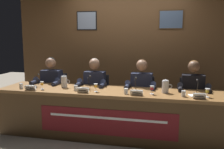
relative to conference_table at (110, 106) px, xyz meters
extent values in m
plane|color=gray|center=(0.00, 0.11, -0.52)|extent=(12.00, 12.00, 0.00)
cube|color=brown|center=(0.00, 1.58, 0.78)|extent=(4.85, 0.12, 2.60)
cube|color=black|center=(-0.87, 1.52, 1.40)|extent=(0.44, 0.02, 0.39)
cube|color=#8C99AD|center=(-0.87, 1.50, 1.40)|extent=(0.40, 0.01, 0.35)
cube|color=#4C3319|center=(0.87, 1.52, 1.40)|extent=(0.48, 0.02, 0.38)
cube|color=slate|center=(0.87, 1.50, 1.40)|extent=(0.44, 0.01, 0.34)
cube|color=brown|center=(0.00, 0.11, 0.21)|extent=(3.65, 0.77, 0.05)
cube|color=#4C341B|center=(0.00, -0.25, -0.17)|extent=(3.59, 0.04, 0.70)
cube|color=#4C341B|center=(-1.78, 0.11, -0.17)|extent=(0.08, 0.69, 0.70)
cube|color=maroon|center=(0.00, -0.27, -0.17)|extent=(2.05, 0.01, 0.39)
cube|color=white|center=(0.00, -0.28, -0.10)|extent=(1.74, 0.00, 0.04)
cylinder|color=black|center=(-1.26, 0.60, -0.50)|extent=(0.44, 0.44, 0.02)
cylinder|color=black|center=(-1.26, 0.60, -0.30)|extent=(0.05, 0.05, 0.39)
cube|color=#232328|center=(-1.26, 0.60, -0.09)|extent=(0.44, 0.44, 0.03)
cube|color=#232328|center=(-1.26, 0.80, 0.14)|extent=(0.40, 0.05, 0.44)
cylinder|color=black|center=(-1.36, 0.25, -0.30)|extent=(0.10, 0.10, 0.44)
cylinder|color=black|center=(-1.16, 0.25, -0.30)|extent=(0.10, 0.10, 0.44)
cylinder|color=black|center=(-1.36, 0.40, -0.03)|extent=(0.13, 0.34, 0.13)
cylinder|color=black|center=(-1.16, 0.40, -0.03)|extent=(0.13, 0.34, 0.13)
cube|color=#1E2338|center=(-1.26, 0.57, 0.21)|extent=(0.36, 0.20, 0.48)
sphere|color=#8E664C|center=(-1.26, 0.55, 0.59)|extent=(0.19, 0.19, 0.19)
sphere|color=black|center=(-1.26, 0.56, 0.60)|extent=(0.17, 0.17, 0.17)
cylinder|color=#1E2338|center=(-1.47, 0.47, 0.23)|extent=(0.09, 0.30, 0.25)
cylinder|color=#1E2338|center=(-1.05, 0.47, 0.23)|extent=(0.09, 0.30, 0.25)
cylinder|color=#1E2338|center=(-1.47, 0.31, 0.26)|extent=(0.07, 0.24, 0.07)
cylinder|color=#1E2338|center=(-1.05, 0.31, 0.26)|extent=(0.07, 0.24, 0.07)
cube|color=white|center=(-1.25, -0.20, 0.27)|extent=(0.18, 0.03, 0.08)
cube|color=white|center=(-1.25, -0.16, 0.27)|extent=(0.18, 0.03, 0.08)
cube|color=black|center=(-1.25, -0.20, 0.27)|extent=(0.13, 0.01, 0.01)
cylinder|color=white|center=(-1.11, -0.07, 0.23)|extent=(0.06, 0.06, 0.00)
cylinder|color=white|center=(-1.11, -0.07, 0.26)|extent=(0.01, 0.01, 0.05)
cone|color=white|center=(-1.11, -0.07, 0.32)|extent=(0.06, 0.06, 0.06)
cylinder|color=orange|center=(-1.11, -0.07, 0.32)|extent=(0.04, 0.04, 0.04)
cylinder|color=silver|center=(-1.47, -0.10, 0.28)|extent=(0.06, 0.06, 0.08)
cylinder|color=silver|center=(-1.47, -0.10, 0.26)|extent=(0.05, 0.05, 0.05)
cylinder|color=black|center=(-1.29, 0.02, 0.24)|extent=(0.06, 0.06, 0.02)
cylinder|color=black|center=(-1.29, 0.08, 0.34)|extent=(0.01, 0.13, 0.18)
sphere|color=#2D2D2D|center=(-1.29, 0.15, 0.43)|extent=(0.03, 0.03, 0.03)
cylinder|color=black|center=(-0.42, 0.60, -0.50)|extent=(0.44, 0.44, 0.02)
cylinder|color=black|center=(-0.42, 0.60, -0.30)|extent=(0.05, 0.05, 0.39)
cube|color=#232328|center=(-0.42, 0.60, -0.09)|extent=(0.44, 0.44, 0.03)
cube|color=#232328|center=(-0.42, 0.80, 0.14)|extent=(0.40, 0.05, 0.44)
cylinder|color=black|center=(-0.52, 0.25, -0.30)|extent=(0.10, 0.10, 0.44)
cylinder|color=black|center=(-0.32, 0.25, -0.30)|extent=(0.10, 0.10, 0.44)
cylinder|color=black|center=(-0.52, 0.40, -0.03)|extent=(0.13, 0.34, 0.13)
cylinder|color=black|center=(-0.32, 0.40, -0.03)|extent=(0.13, 0.34, 0.13)
cube|color=#1E2338|center=(-0.42, 0.57, 0.21)|extent=(0.36, 0.20, 0.48)
sphere|color=#8E664C|center=(-0.42, 0.55, 0.59)|extent=(0.19, 0.19, 0.19)
sphere|color=gray|center=(-0.42, 0.56, 0.60)|extent=(0.17, 0.17, 0.17)
cylinder|color=#1E2338|center=(-0.63, 0.47, 0.23)|extent=(0.09, 0.30, 0.25)
cylinder|color=#1E2338|center=(-0.21, 0.47, 0.23)|extent=(0.09, 0.30, 0.25)
cylinder|color=#1E2338|center=(-0.63, 0.31, 0.26)|extent=(0.07, 0.24, 0.07)
cylinder|color=#1E2338|center=(-0.21, 0.31, 0.26)|extent=(0.07, 0.24, 0.07)
cube|color=white|center=(-0.39, -0.18, 0.27)|extent=(0.18, 0.03, 0.08)
cube|color=white|center=(-0.39, -0.14, 0.27)|extent=(0.18, 0.03, 0.08)
cube|color=black|center=(-0.39, -0.18, 0.27)|extent=(0.12, 0.01, 0.01)
cylinder|color=white|center=(-0.22, -0.05, 0.23)|extent=(0.06, 0.06, 0.00)
cylinder|color=white|center=(-0.22, -0.05, 0.26)|extent=(0.01, 0.01, 0.05)
cone|color=white|center=(-0.22, -0.05, 0.32)|extent=(0.06, 0.06, 0.06)
cylinder|color=orange|center=(-0.22, -0.05, 0.32)|extent=(0.04, 0.04, 0.04)
cylinder|color=silver|center=(-0.55, -0.05, 0.28)|extent=(0.06, 0.06, 0.08)
cylinder|color=silver|center=(-0.55, -0.05, 0.26)|extent=(0.05, 0.05, 0.05)
cylinder|color=black|center=(-0.38, 0.03, 0.24)|extent=(0.06, 0.06, 0.02)
cylinder|color=black|center=(-0.38, 0.10, 0.34)|extent=(0.01, 0.13, 0.18)
sphere|color=#2D2D2D|center=(-0.38, 0.16, 0.43)|extent=(0.03, 0.03, 0.03)
cylinder|color=black|center=(0.42, 0.60, -0.50)|extent=(0.44, 0.44, 0.02)
cylinder|color=black|center=(0.42, 0.60, -0.30)|extent=(0.05, 0.05, 0.39)
cube|color=#232328|center=(0.42, 0.60, -0.09)|extent=(0.44, 0.44, 0.03)
cube|color=#232328|center=(0.42, 0.80, 0.14)|extent=(0.40, 0.05, 0.44)
cylinder|color=black|center=(0.32, 0.25, -0.30)|extent=(0.10, 0.10, 0.44)
cylinder|color=black|center=(0.52, 0.25, -0.30)|extent=(0.10, 0.10, 0.44)
cylinder|color=black|center=(0.32, 0.40, -0.03)|extent=(0.13, 0.34, 0.13)
cylinder|color=black|center=(0.52, 0.40, -0.03)|extent=(0.13, 0.34, 0.13)
cube|color=#1E2338|center=(0.42, 0.57, 0.21)|extent=(0.36, 0.20, 0.48)
sphere|color=#8E664C|center=(0.42, 0.55, 0.59)|extent=(0.19, 0.19, 0.19)
sphere|color=#331E0F|center=(0.42, 0.56, 0.60)|extent=(0.17, 0.17, 0.17)
cylinder|color=#1E2338|center=(0.21, 0.47, 0.23)|extent=(0.09, 0.30, 0.25)
cylinder|color=#1E2338|center=(0.63, 0.47, 0.23)|extent=(0.09, 0.30, 0.25)
cylinder|color=#1E2338|center=(0.21, 0.31, 0.26)|extent=(0.07, 0.24, 0.07)
cylinder|color=#1E2338|center=(0.63, 0.31, 0.26)|extent=(0.07, 0.24, 0.07)
cube|color=white|center=(0.42, -0.17, 0.27)|extent=(0.18, 0.03, 0.08)
cube|color=white|center=(0.42, -0.13, 0.27)|extent=(0.18, 0.03, 0.08)
cube|color=black|center=(0.42, -0.17, 0.27)|extent=(0.13, 0.01, 0.01)
cylinder|color=white|center=(0.63, -0.02, 0.23)|extent=(0.06, 0.06, 0.00)
cylinder|color=white|center=(0.63, -0.02, 0.26)|extent=(0.01, 0.01, 0.05)
cone|color=white|center=(0.63, -0.02, 0.32)|extent=(0.06, 0.06, 0.06)
cylinder|color=#B21E2D|center=(0.63, -0.02, 0.32)|extent=(0.04, 0.04, 0.04)
cylinder|color=silver|center=(0.26, -0.10, 0.28)|extent=(0.06, 0.06, 0.08)
cylinder|color=silver|center=(0.26, -0.10, 0.26)|extent=(0.05, 0.05, 0.05)
cylinder|color=black|center=(0.37, 0.03, 0.24)|extent=(0.06, 0.06, 0.02)
cylinder|color=black|center=(0.37, 0.09, 0.34)|extent=(0.01, 0.13, 0.18)
sphere|color=#2D2D2D|center=(0.37, 0.15, 0.43)|extent=(0.03, 0.03, 0.03)
cylinder|color=black|center=(1.26, 0.60, -0.50)|extent=(0.44, 0.44, 0.02)
cylinder|color=black|center=(1.26, 0.60, -0.30)|extent=(0.05, 0.05, 0.39)
cube|color=#232328|center=(1.26, 0.60, -0.09)|extent=(0.44, 0.44, 0.03)
cube|color=#232328|center=(1.26, 0.80, 0.14)|extent=(0.40, 0.05, 0.44)
cylinder|color=black|center=(1.16, 0.25, -0.30)|extent=(0.10, 0.10, 0.44)
cylinder|color=black|center=(1.36, 0.25, -0.30)|extent=(0.10, 0.10, 0.44)
cylinder|color=black|center=(1.16, 0.40, -0.03)|extent=(0.13, 0.34, 0.13)
cylinder|color=black|center=(1.36, 0.40, -0.03)|extent=(0.13, 0.34, 0.13)
cube|color=black|center=(1.26, 0.57, 0.21)|extent=(0.36, 0.20, 0.48)
sphere|color=brown|center=(1.26, 0.55, 0.59)|extent=(0.19, 0.19, 0.19)
sphere|color=#593819|center=(1.26, 0.56, 0.60)|extent=(0.17, 0.17, 0.17)
cylinder|color=black|center=(1.05, 0.47, 0.23)|extent=(0.09, 0.30, 0.25)
cylinder|color=black|center=(1.47, 0.47, 0.23)|extent=(0.09, 0.30, 0.25)
cylinder|color=black|center=(1.05, 0.31, 0.26)|extent=(0.07, 0.24, 0.07)
cylinder|color=black|center=(1.47, 0.31, 0.26)|extent=(0.07, 0.24, 0.07)
cube|color=white|center=(1.28, -0.18, 0.27)|extent=(0.16, 0.03, 0.08)
cube|color=white|center=(1.28, -0.15, 0.27)|extent=(0.16, 0.03, 0.08)
cube|color=black|center=(1.28, -0.19, 0.27)|extent=(0.12, 0.01, 0.01)
cylinder|color=white|center=(1.40, -0.04, 0.23)|extent=(0.06, 0.06, 0.00)
cylinder|color=white|center=(1.40, -0.04, 0.26)|extent=(0.01, 0.01, 0.05)
cone|color=white|center=(1.40, -0.04, 0.32)|extent=(0.06, 0.06, 0.06)
cylinder|color=yellow|center=(1.40, -0.04, 0.32)|extent=(0.04, 0.04, 0.04)
cylinder|color=silver|center=(1.08, -0.07, 0.28)|extent=(0.06, 0.06, 0.08)
cylinder|color=silver|center=(1.08, -0.07, 0.26)|extent=(0.05, 0.05, 0.05)
cylinder|color=black|center=(1.28, 0.05, 0.24)|extent=(0.06, 0.06, 0.02)
cylinder|color=black|center=(1.28, 0.11, 0.34)|extent=(0.01, 0.13, 0.18)
sphere|color=#2D2D2D|center=(1.28, 0.17, 0.43)|extent=(0.03, 0.03, 0.03)
cylinder|color=silver|center=(-0.82, 0.14, 0.32)|extent=(0.10, 0.10, 0.18)
cylinder|color=silver|center=(-0.82, 0.14, 0.42)|extent=(0.08, 0.09, 0.01)
sphere|color=silver|center=(-0.82, 0.14, 0.43)|extent=(0.02, 0.02, 0.02)
torus|color=silver|center=(-0.75, 0.14, 0.33)|extent=(0.07, 0.01, 0.07)
cylinder|color=silver|center=(0.82, 0.11, 0.32)|extent=(0.10, 0.10, 0.18)
cylinder|color=silver|center=(0.82, 0.11, 0.42)|extent=(0.08, 0.09, 0.01)
sphere|color=silver|center=(0.82, 0.11, 0.43)|extent=(0.02, 0.02, 0.02)
torus|color=silver|center=(0.89, 0.11, 0.33)|extent=(0.07, 0.01, 0.07)
cube|color=white|center=(1.26, 0.00, 0.24)|extent=(0.24, 0.20, 0.01)
camera|label=1|loc=(0.87, -3.65, 1.08)|focal=40.14mm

